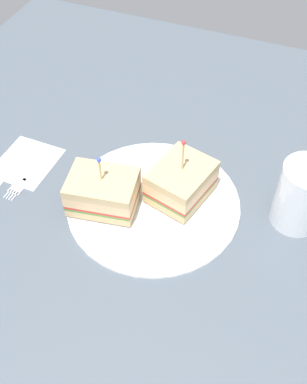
% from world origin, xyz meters
% --- Properties ---
extents(ground_plane, '(1.08, 1.08, 0.02)m').
position_xyz_m(ground_plane, '(0.00, 0.00, -0.01)').
color(ground_plane, '#4C5660').
extents(plate, '(0.28, 0.28, 0.01)m').
position_xyz_m(plate, '(0.00, 0.00, 0.00)').
color(plate, white).
rests_on(plate, ground_plane).
extents(sandwich_half_front, '(0.10, 0.11, 0.12)m').
position_xyz_m(sandwich_half_front, '(-0.04, -0.03, 0.04)').
color(sandwich_half_front, tan).
rests_on(sandwich_half_front, plate).
extents(sandwich_half_back, '(0.11, 0.09, 0.10)m').
position_xyz_m(sandwich_half_back, '(0.07, 0.03, 0.04)').
color(sandwich_half_back, tan).
rests_on(sandwich_half_back, plate).
extents(drink_glass, '(0.08, 0.08, 0.11)m').
position_xyz_m(drink_glass, '(-0.22, -0.05, 0.05)').
color(drink_glass, beige).
rests_on(drink_glass, ground_plane).
extents(napkin, '(0.10, 0.11, 0.00)m').
position_xyz_m(napkin, '(0.24, -0.01, 0.00)').
color(napkin, white).
rests_on(napkin, ground_plane).
extents(fork, '(0.02, 0.12, 0.00)m').
position_xyz_m(fork, '(0.22, 0.03, 0.00)').
color(fork, silver).
rests_on(fork, ground_plane).
extents(knife, '(0.02, 0.12, 0.00)m').
position_xyz_m(knife, '(0.26, 0.03, 0.00)').
color(knife, silver).
rests_on(knife, ground_plane).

